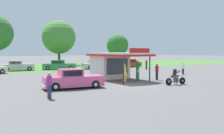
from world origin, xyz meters
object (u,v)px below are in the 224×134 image
(gas_pump_nearside, at_px, (124,74))
(parked_car_back_row_far_left, at_px, (59,65))
(bystander_leaning_by_kiosk, at_px, (146,64))
(gas_pump_offside, at_px, (138,72))
(parked_car_second_row_spare, at_px, (96,65))
(bystander_admiring_sedan, at_px, (49,85))
(featured_classic_sedan, at_px, (73,80))
(motorcycle_with_rider, at_px, (175,78))
(bystander_standing_back_lot, at_px, (183,69))
(parked_car_back_row_left, at_px, (17,66))
(bystander_strolling_foreground, at_px, (157,71))
(parked_car_back_row_centre_left, at_px, (129,64))

(gas_pump_nearside, xyz_separation_m, parked_car_back_row_far_left, (0.95, 19.70, -0.11))
(bystander_leaning_by_kiosk, bearing_deg, gas_pump_offside, -135.01)
(parked_car_second_row_spare, xyz_separation_m, bystander_admiring_sedan, (-15.89, -21.58, 0.18))
(gas_pump_nearside, distance_m, featured_classic_sedan, 5.85)
(motorcycle_with_rider, distance_m, bystander_standing_back_lot, 10.05)
(parked_car_back_row_far_left, height_order, bystander_standing_back_lot, parked_car_back_row_far_left)
(featured_classic_sedan, height_order, parked_car_second_row_spare, featured_classic_sedan)
(gas_pump_offside, bearing_deg, gas_pump_nearside, -179.99)
(gas_pump_nearside, height_order, bystander_leaning_by_kiosk, gas_pump_nearside)
(parked_car_back_row_left, height_order, parked_car_back_row_far_left, parked_car_back_row_left)
(gas_pump_offside, bearing_deg, bystander_strolling_foreground, -10.20)
(motorcycle_with_rider, bearing_deg, parked_car_back_row_centre_left, 61.78)
(featured_classic_sedan, relative_size, parked_car_second_row_spare, 0.99)
(parked_car_second_row_spare, relative_size, parked_car_back_row_far_left, 0.89)
(motorcycle_with_rider, height_order, parked_car_back_row_centre_left, motorcycle_with_rider)
(bystander_leaning_by_kiosk, bearing_deg, parked_car_back_row_centre_left, 76.19)
(parked_car_back_row_far_left, bearing_deg, gas_pump_offside, -87.91)
(gas_pump_offside, xyz_separation_m, parked_car_back_row_far_left, (-0.72, 19.70, -0.24))
(gas_pump_offside, distance_m, parked_car_back_row_left, 21.88)
(bystander_leaning_by_kiosk, bearing_deg, parked_car_back_row_far_left, 144.83)
(bystander_strolling_foreground, distance_m, bystander_leaning_by_kiosk, 14.72)
(bystander_leaning_by_kiosk, relative_size, bystander_standing_back_lot, 1.08)
(parked_car_second_row_spare, height_order, parked_car_back_row_centre_left, parked_car_second_row_spare)
(bystander_strolling_foreground, bearing_deg, bystander_standing_back_lot, 18.80)
(parked_car_second_row_spare, distance_m, bystander_strolling_foreground, 18.29)
(parked_car_back_row_left, relative_size, bystander_admiring_sedan, 3.02)
(gas_pump_nearside, height_order, parked_car_back_row_far_left, gas_pump_nearside)
(featured_classic_sedan, distance_m, bystander_standing_back_lot, 16.95)
(gas_pump_nearside, distance_m, bystander_strolling_foreground, 3.98)
(featured_classic_sedan, distance_m, parked_car_back_row_far_left, 21.52)
(parked_car_back_row_centre_left, bearing_deg, featured_classic_sedan, -137.40)
(bystander_strolling_foreground, height_order, bystander_admiring_sedan, bystander_strolling_foreground)
(parked_car_second_row_spare, xyz_separation_m, bystander_leaning_by_kiosk, (5.94, -6.36, 0.17))
(featured_classic_sedan, bearing_deg, bystander_leaning_by_kiosk, 32.61)
(featured_classic_sedan, height_order, bystander_admiring_sedan, bystander_admiring_sedan)
(parked_car_second_row_spare, bearing_deg, gas_pump_nearside, -111.62)
(motorcycle_with_rider, bearing_deg, parked_car_second_row_spare, 79.02)
(gas_pump_offside, relative_size, parked_car_back_row_left, 0.41)
(parked_car_back_row_far_left, bearing_deg, bystander_strolling_foreground, -81.51)
(bystander_leaning_by_kiosk, bearing_deg, motorcycle_with_rider, -123.66)
(parked_car_second_row_spare, height_order, bystander_strolling_foreground, bystander_strolling_foreground)
(parked_car_back_row_left, bearing_deg, parked_car_back_row_far_left, -8.55)
(parked_car_second_row_spare, bearing_deg, bystander_strolling_foreground, -99.55)
(gas_pump_nearside, xyz_separation_m, parked_car_back_row_left, (-5.49, 20.67, -0.11))
(gas_pump_offside, bearing_deg, parked_car_back_row_far_left, 92.09)
(featured_classic_sedan, height_order, parked_car_back_row_centre_left, featured_classic_sedan)
(bystander_leaning_by_kiosk, xyz_separation_m, bystander_standing_back_lot, (-2.01, -9.30, -0.08))
(gas_pump_offside, bearing_deg, parked_car_second_row_spare, 73.21)
(featured_classic_sedan, distance_m, parked_car_back_row_left, 21.40)
(gas_pump_offside, xyz_separation_m, parked_car_second_row_spare, (5.32, 17.62, -0.24))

